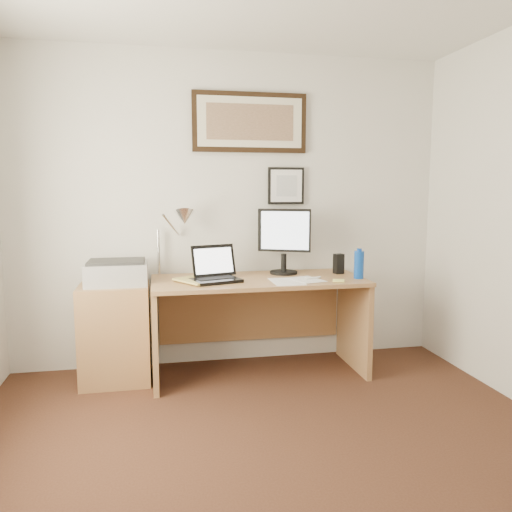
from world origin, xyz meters
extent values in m
plane|color=#3E2216|center=(0.00, 0.00, 0.00)|extent=(4.00, 4.00, 0.00)
cube|color=silver|center=(0.00, 2.00, 1.25)|extent=(3.50, 0.02, 2.50)
cube|color=olive|center=(-0.92, 1.68, 0.36)|extent=(0.50, 0.40, 0.73)
cylinder|color=#0D41AC|center=(0.90, 1.49, 0.85)|extent=(0.07, 0.07, 0.21)
cylinder|color=#0D41AC|center=(0.90, 1.49, 0.97)|extent=(0.04, 0.04, 0.02)
cube|color=black|center=(0.83, 1.73, 0.83)|extent=(0.08, 0.08, 0.16)
cube|color=white|center=(0.33, 1.46, 0.75)|extent=(0.22, 0.31, 0.00)
cube|color=white|center=(0.49, 1.50, 0.75)|extent=(0.25, 0.31, 0.00)
cube|color=#FEFF78|center=(0.70, 1.39, 0.76)|extent=(0.11, 0.11, 0.01)
cylinder|color=white|center=(0.55, 1.53, 0.76)|extent=(0.14, 0.06, 0.02)
imported|color=tan|center=(-0.42, 1.51, 0.76)|extent=(0.36, 0.38, 0.02)
cube|color=olive|center=(0.15, 1.63, 0.73)|extent=(1.60, 0.70, 0.03)
cube|color=olive|center=(-0.63, 1.63, 0.36)|extent=(0.04, 0.65, 0.72)
cube|color=olive|center=(0.93, 1.63, 0.36)|extent=(0.04, 0.65, 0.72)
cube|color=olive|center=(0.15, 1.96, 0.45)|extent=(1.50, 0.03, 0.55)
cube|color=black|center=(-0.18, 1.55, 0.76)|extent=(0.39, 0.33, 0.02)
cube|color=black|center=(-0.18, 1.58, 0.78)|extent=(0.31, 0.20, 0.00)
cube|color=black|center=(-0.18, 1.69, 0.89)|extent=(0.35, 0.17, 0.23)
cube|color=white|center=(-0.18, 1.68, 0.89)|extent=(0.30, 0.14, 0.18)
cylinder|color=black|center=(0.39, 1.81, 0.76)|extent=(0.22, 0.22, 0.02)
cylinder|color=black|center=(0.39, 1.81, 0.84)|extent=(0.04, 0.04, 0.14)
cube|color=black|center=(0.39, 1.80, 1.10)|extent=(0.40, 0.20, 0.34)
cube|color=silver|center=(0.39, 1.78, 1.10)|extent=(0.35, 0.16, 0.30)
cube|color=#9E9EA0|center=(-0.89, 1.71, 0.81)|extent=(0.44, 0.34, 0.16)
cube|color=#2C2C2C|center=(-0.89, 1.71, 0.90)|extent=(0.40, 0.30, 0.02)
cylinder|color=white|center=(-0.59, 1.92, 0.93)|extent=(0.02, 0.02, 0.36)
cylinder|color=white|center=(-0.49, 1.86, 1.15)|extent=(0.15, 0.23, 0.19)
cone|color=white|center=(-0.39, 1.80, 1.21)|extent=(0.16, 0.18, 0.15)
cube|color=black|center=(0.15, 1.98, 1.95)|extent=(0.92, 0.03, 0.47)
cube|color=beige|center=(0.15, 1.96, 1.95)|extent=(0.84, 0.01, 0.39)
cube|color=brown|center=(0.15, 1.95, 1.95)|extent=(0.70, 0.00, 0.28)
cube|color=black|center=(0.45, 1.98, 1.45)|extent=(0.30, 0.02, 0.30)
cube|color=white|center=(0.45, 1.96, 1.45)|extent=(0.26, 0.00, 0.26)
cube|color=#B8BDC2|center=(0.45, 1.96, 1.45)|extent=(0.17, 0.00, 0.17)
camera|label=1|loc=(-0.60, -2.02, 1.43)|focal=35.00mm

